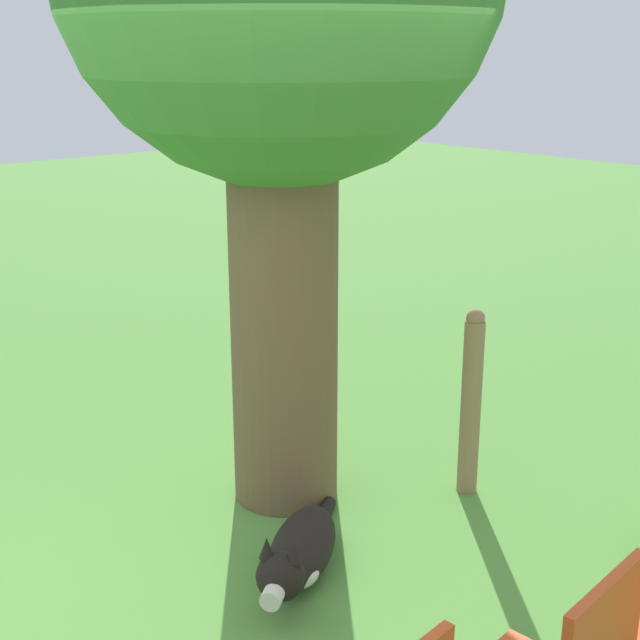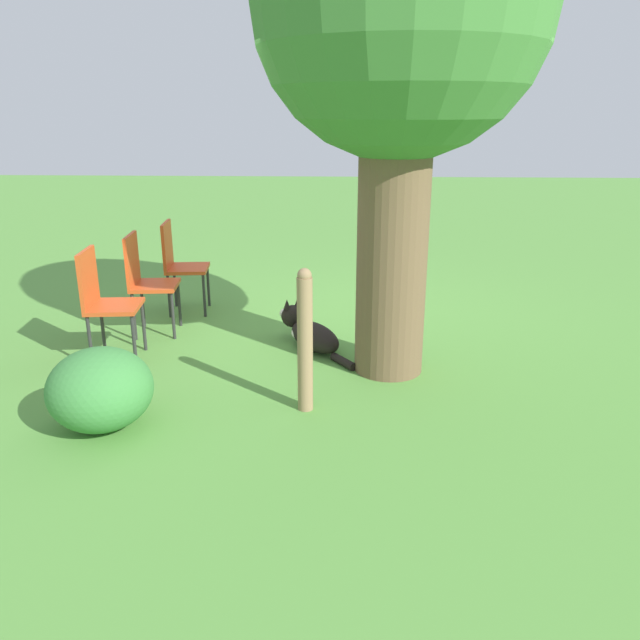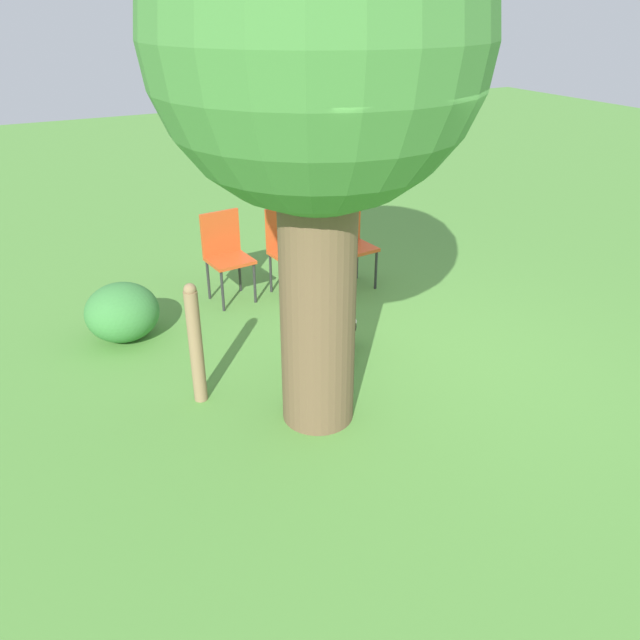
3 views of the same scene
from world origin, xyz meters
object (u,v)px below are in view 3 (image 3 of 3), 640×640
object	(u,v)px
fence_post	(196,343)
red_chair_2	(226,250)
red_chair_0	(349,239)
dog	(331,348)
oak_tree	(317,57)
red_chair_1	(289,244)

from	to	relation	value
fence_post	red_chair_2	distance (m)	1.97
fence_post	red_chair_0	bearing A→B (deg)	-56.60
fence_post	dog	bearing A→B (deg)	-88.05
fence_post	red_chair_2	xyz separation A→B (m)	(1.76, -0.88, 0.03)
dog	red_chair_0	distance (m)	1.80
oak_tree	red_chair_1	bearing A→B (deg)	-19.46
dog	red_chair_2	size ratio (longest dim) A/B	1.01
dog	red_chair_1	size ratio (longest dim) A/B	1.01
oak_tree	fence_post	world-z (taller)	oak_tree
oak_tree	red_chair_1	distance (m)	3.17
red_chair_0	red_chair_1	xyz separation A→B (m)	(0.14, 0.68, 0.00)
dog	red_chair_0	size ratio (longest dim) A/B	1.01
dog	red_chair_2	distance (m)	1.81
fence_post	red_chair_1	distance (m)	2.25
oak_tree	red_chair_0	xyz separation A→B (m)	(2.11, -1.48, -2.08)
dog	fence_post	world-z (taller)	fence_post
dog	red_chair_0	xyz separation A→B (m)	(1.43, -0.99, 0.42)
dog	fence_post	size ratio (longest dim) A/B	0.93
red_chair_0	red_chair_1	bearing A→B (deg)	-107.88
oak_tree	red_chair_2	xyz separation A→B (m)	(2.40, -0.12, -2.08)
red_chair_1	oak_tree	bearing A→B (deg)	-25.36
oak_tree	red_chair_2	world-z (taller)	oak_tree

